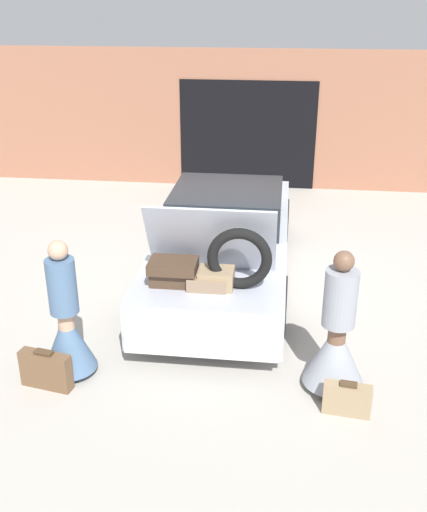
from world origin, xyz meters
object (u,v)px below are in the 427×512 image
person_left (67,328)px  suitcase_beside_left_person (46,370)px  car (225,240)px  person_right (336,342)px  suitcase_beside_right_person (347,399)px

person_left → suitcase_beside_left_person: size_ratio=2.72×
car → person_left: size_ratio=3.13×
person_left → suitcase_beside_left_person: bearing=-32.1°
person_right → suitcase_beside_left_person: size_ratio=2.72×
car → person_right: bearing=-60.7°
car → suitcase_beside_right_person: size_ratio=10.16×
car → suitcase_beside_left_person: size_ratio=8.51×
car → suitcase_beside_left_person: car is taller
person_right → suitcase_beside_right_person: size_ratio=3.25×
car → person_right: 2.88m
suitcase_beside_right_person → person_right: bearing=104.8°
suitcase_beside_left_person → person_right: bearing=6.9°
car → person_left: bearing=-118.5°
car → suitcase_beside_right_person: car is taller
car → suitcase_beside_right_person: 3.33m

